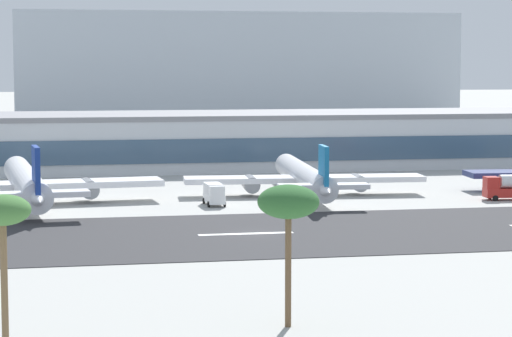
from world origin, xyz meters
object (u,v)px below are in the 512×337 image
object	(u,v)px
service_box_truck_0	(214,193)
palm_tree_0	(3,215)
terminal_building	(258,139)
airliner_navy_tail_gate_0	(27,184)
palm_tree_2	(288,204)
service_fuel_truck_1	(511,187)
distant_hotel_block	(237,71)
airliner_blue_tail_gate_1	(305,178)

from	to	relation	value
service_box_truck_0	palm_tree_0	bearing A→B (deg)	-21.24
terminal_building	palm_tree_0	world-z (taller)	palm_tree_0
airliner_navy_tail_gate_0	palm_tree_2	distance (m)	83.19
airliner_navy_tail_gate_0	service_fuel_truck_1	world-z (taller)	airliner_navy_tail_gate_0
airliner_navy_tail_gate_0	service_fuel_truck_1	size ratio (longest dim) A/B	5.64
terminal_building	service_fuel_truck_1	bearing A→B (deg)	-64.85
service_fuel_truck_1	palm_tree_2	xyz separation A→B (m)	(-51.73, -72.29, 7.95)
distant_hotel_block	airliner_navy_tail_gate_0	bearing A→B (deg)	-108.94
distant_hotel_block	airliner_navy_tail_gate_0	distance (m)	198.92
terminal_building	service_fuel_truck_1	xyz separation A→B (m)	(28.45, -60.60, -3.57)
palm_tree_0	service_box_truck_0	bearing A→B (deg)	70.47
palm_tree_0	palm_tree_2	bearing A→B (deg)	6.70
airliner_navy_tail_gate_0	airliner_blue_tail_gate_1	xyz separation A→B (m)	(43.61, 3.06, -0.27)
terminal_building	service_box_truck_0	world-z (taller)	terminal_building
palm_tree_2	airliner_blue_tail_gate_1	bearing A→B (deg)	75.60
distant_hotel_block	service_box_truck_0	bearing A→B (deg)	-100.80
service_box_truck_0	palm_tree_0	xyz separation A→B (m)	(-27.34, -77.08, 8.30)
distant_hotel_block	airliner_blue_tail_gate_1	distance (m)	186.34
distant_hotel_block	airliner_blue_tail_gate_1	world-z (taller)	distant_hotel_block
distant_hotel_block	palm_tree_0	bearing A→B (deg)	-103.36
airliner_blue_tail_gate_1	service_fuel_truck_1	size ratio (longest dim) A/B	5.18
service_box_truck_0	palm_tree_2	size ratio (longest dim) A/B	0.53
distant_hotel_block	airliner_navy_tail_gate_0	size ratio (longest dim) A/B	2.93
airliner_navy_tail_gate_0	palm_tree_2	xyz separation A→B (m)	(22.33, -79.85, 6.73)
distant_hotel_block	airliner_blue_tail_gate_1	size ratio (longest dim) A/B	3.19
service_box_truck_0	service_fuel_truck_1	world-z (taller)	service_fuel_truck_1
distant_hotel_block	airliner_blue_tail_gate_1	bearing A→B (deg)	-96.42
service_box_truck_0	palm_tree_0	size ratio (longest dim) A/B	0.52
service_fuel_truck_1	palm_tree_0	bearing A→B (deg)	49.64
terminal_building	distant_hotel_block	distance (m)	136.48
palm_tree_0	airliner_navy_tail_gate_0	bearing A→B (deg)	90.15
distant_hotel_block	palm_tree_0	world-z (taller)	distant_hotel_block
palm_tree_2	airliner_navy_tail_gate_0	bearing A→B (deg)	105.62
service_box_truck_0	airliner_navy_tail_gate_0	bearing A→B (deg)	-102.74
palm_tree_0	service_fuel_truck_1	bearing A→B (deg)	45.40
airliner_blue_tail_gate_1	palm_tree_2	size ratio (longest dim) A/B	3.89
terminal_building	airliner_navy_tail_gate_0	bearing A→B (deg)	-130.69
airliner_navy_tail_gate_0	terminal_building	bearing A→B (deg)	-46.09
airliner_navy_tail_gate_0	service_box_truck_0	xyz separation A→B (m)	(27.56, -5.37, -1.46)
distant_hotel_block	service_box_truck_0	distance (m)	197.16
airliner_navy_tail_gate_0	airliner_blue_tail_gate_1	distance (m)	43.72
service_fuel_truck_1	palm_tree_2	size ratio (longest dim) A/B	0.75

